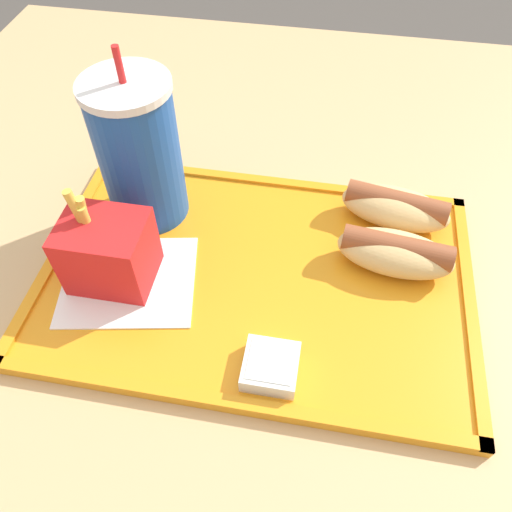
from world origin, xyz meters
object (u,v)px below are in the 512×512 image
at_px(soda_cup, 139,153).
at_px(sauce_cup_mayo, 271,366).
at_px(hot_dog_far, 395,207).
at_px(hot_dog_near, 395,252).
at_px(fries_carton, 108,251).

xyz_separation_m(soda_cup, sauce_cup_mayo, (0.17, -0.18, -0.07)).
bearing_deg(hot_dog_far, sauce_cup_mayo, -117.13).
bearing_deg(soda_cup, hot_dog_far, 6.15).
bearing_deg(hot_dog_near, fries_carton, -167.29).
distance_m(hot_dog_far, fries_carton, 0.31).
relative_size(soda_cup, sauce_cup_mayo, 4.09).
xyz_separation_m(hot_dog_far, hot_dog_near, (0.00, -0.07, 0.00)).
relative_size(hot_dog_far, fries_carton, 1.14).
distance_m(hot_dog_near, sauce_cup_mayo, 0.18).
xyz_separation_m(soda_cup, hot_dog_far, (0.28, 0.03, -0.06)).
bearing_deg(hot_dog_far, soda_cup, -173.85).
bearing_deg(hot_dog_near, hot_dog_far, 90.00).
height_order(soda_cup, hot_dog_far, soda_cup).
bearing_deg(fries_carton, hot_dog_near, 12.71).
relative_size(soda_cup, fries_carton, 1.77).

